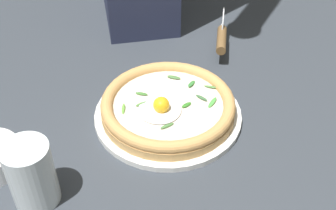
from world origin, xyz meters
The scene contains 5 objects.
ground_plane centered at (0.00, 0.00, -0.01)m, with size 2.40×2.40×0.03m, color #343A41.
pizza_plate centered at (0.03, 0.03, 0.01)m, with size 0.29×0.29×0.01m, color white.
pizza centered at (0.03, 0.03, 0.03)m, with size 0.26×0.26×0.05m.
pizza_cutter centered at (0.23, -0.15, 0.04)m, with size 0.15×0.07×0.08m.
drinking_glass centered at (-0.11, 0.29, 0.05)m, with size 0.08×0.08×0.12m.
Camera 1 is at (-0.60, 0.20, 0.59)m, focal length 47.19 mm.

